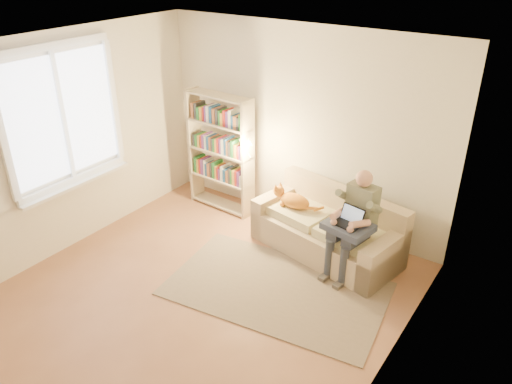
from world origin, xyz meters
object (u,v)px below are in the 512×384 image
Objects in this scene: sofa at (328,231)px; person at (355,218)px; cat at (296,201)px; bookshelf at (220,147)px; laptop at (344,217)px.

person is at bearing -17.49° from sofa.
bookshelf is at bearing -177.85° from cat.
laptop is (-0.09, -0.08, 0.02)m from person.
sofa is 1.53× the size of person.
person is 0.12m from laptop.
bookshelf reaches higher than laptop.
person is at bearing 53.73° from laptop.
cat is 1.37m from bookshelf.
person is (0.42, -0.22, 0.43)m from sofa.
bookshelf is (-2.09, 0.47, 0.19)m from laptop.
person reaches higher than sofa.
laptop is at bearing -10.04° from bookshelf.
cat is at bearing 178.27° from person.
laptop is 0.19× the size of bookshelf.
laptop is (0.33, -0.30, 0.45)m from sofa.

